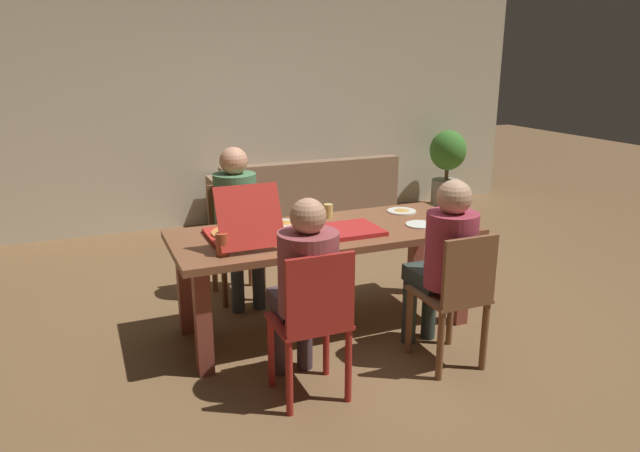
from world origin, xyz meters
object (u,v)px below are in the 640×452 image
drinking_glass_0 (222,244)px  drinking_glass_2 (448,214)px  plate_0 (402,211)px  chair_0 (235,238)px  chair_2 (314,320)px  dining_table (325,245)px  person_2 (305,279)px  person_0 (237,212)px  person_1 (445,255)px  potted_plant (447,163)px  drinking_glass_3 (295,235)px  plate_2 (420,225)px  couch (303,203)px  plate_1 (285,223)px  pizza_box_0 (352,230)px  drinking_glass_1 (328,211)px  pizza_box_1 (240,231)px  chair_1 (456,297)px

drinking_glass_0 → drinking_glass_2: size_ratio=1.08×
plate_0 → drinking_glass_2: size_ratio=1.71×
chair_0 → chair_2: chair_2 is taller
dining_table → person_2: bearing=-120.9°
person_2 → drinking_glass_0: (-0.36, 0.47, 0.11)m
person_0 → person_1: 1.75m
potted_plant → drinking_glass_3: bearing=-137.3°
plate_2 → couch: couch is taller
potted_plant → couch: bearing=-175.2°
person_0 → drinking_glass_2: (1.34, -0.94, 0.08)m
plate_1 → drinking_glass_3: bearing=-101.6°
pizza_box_0 → drinking_glass_1: (-0.00, 0.40, 0.04)m
person_2 → pizza_box_1: 0.78m
person_2 → person_1: bearing=1.8°
person_2 → person_0: bearing=90.0°
drinking_glass_1 → pizza_box_1: bearing=-160.5°
couch → person_1: bearing=-94.8°
person_0 → plate_2: 1.45m
chair_0 → potted_plant: potted_plant is taller
person_0 → drinking_glass_2: bearing=-34.9°
person_2 → potted_plant: 4.79m
drinking_glass_0 → plate_0: bearing=17.3°
drinking_glass_1 → drinking_glass_2: size_ratio=0.79×
person_0 → plate_0: bearing=-24.4°
dining_table → person_1: bearing=-52.9°
person_0 → person_1: bearing=-56.6°
drinking_glass_2 → potted_plant: bearing=55.5°
drinking_glass_0 → person_1: bearing=-18.4°
person_1 → drinking_glass_0: bearing=161.6°
plate_0 → potted_plant: potted_plant is taller
couch → potted_plant: potted_plant is taller
chair_1 → drinking_glass_2: size_ratio=6.86×
person_2 → plate_1: person_2 is taller
chair_1 → drinking_glass_2: 0.83m
plate_0 → dining_table: bearing=-163.2°
plate_2 → drinking_glass_1: (-0.53, 0.45, 0.05)m
chair_1 → pizza_box_1: size_ratio=1.52×
dining_table → chair_0: bearing=116.1°
couch → plate_1: bearing=-113.9°
pizza_box_1 → plate_0: size_ratio=2.63×
chair_1 → couch: bearing=85.4°
drinking_glass_3 → person_1: bearing=-28.8°
dining_table → drinking_glass_0: 0.86m
person_0 → person_1: (0.96, -1.46, -0.02)m
plate_1 → drinking_glass_1: drinking_glass_1 is taller
drinking_glass_3 → plate_0: bearing=23.5°
person_1 → couch: bearing=85.2°
person_0 → dining_table: bearing=-60.2°
drinking_glass_3 → dining_table: bearing=37.0°
plate_2 → potted_plant: size_ratio=0.21×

